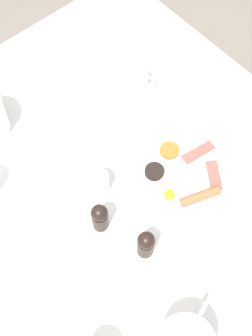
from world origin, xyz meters
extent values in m
plane|color=#70665B|center=(0.00, 0.00, 0.00)|extent=(8.00, 8.00, 0.00)
cube|color=silver|center=(0.00, 0.00, 0.74)|extent=(1.01, 1.21, 0.03)
cylinder|color=brown|center=(-0.46, -0.55, 0.36)|extent=(0.04, 0.04, 0.72)
cylinder|color=white|center=(-0.11, 0.11, 0.76)|extent=(0.31, 0.31, 0.01)
cylinder|color=white|center=(-0.03, 0.13, 0.77)|extent=(0.07, 0.07, 0.00)
sphere|color=yellow|center=(-0.03, 0.13, 0.78)|extent=(0.03, 0.03, 0.03)
cylinder|color=brown|center=(-0.09, 0.19, 0.78)|extent=(0.11, 0.06, 0.03)
cube|color=#B74C42|center=(-0.16, 0.17, 0.77)|extent=(0.08, 0.09, 0.01)
cube|color=#B74C42|center=(-0.18, 0.09, 0.77)|extent=(0.10, 0.04, 0.01)
cylinder|color=#D16023|center=(-0.13, 0.04, 0.77)|extent=(0.05, 0.05, 0.01)
cylinder|color=black|center=(-0.05, 0.06, 0.77)|extent=(0.05, 0.05, 0.02)
torus|color=white|center=(0.14, 0.40, 0.80)|extent=(0.08, 0.04, 0.08)
cone|color=white|center=(0.13, -0.38, 0.82)|extent=(0.06, 0.04, 0.05)
cylinder|color=white|center=(-0.21, -0.20, 0.76)|extent=(0.15, 0.15, 0.01)
cylinder|color=white|center=(-0.21, -0.20, 0.79)|extent=(0.08, 0.08, 0.06)
cylinder|color=olive|center=(-0.21, -0.20, 0.78)|extent=(0.07, 0.07, 0.04)
torus|color=white|center=(-0.23, -0.17, 0.79)|extent=(0.03, 0.04, 0.04)
cylinder|color=white|center=(0.09, -0.01, 0.79)|extent=(0.05, 0.05, 0.07)
torus|color=white|center=(0.12, -0.01, 0.79)|extent=(0.05, 0.01, 0.05)
cylinder|color=black|center=(0.15, 0.07, 0.78)|extent=(0.04, 0.04, 0.06)
sphere|color=black|center=(0.15, 0.07, 0.83)|extent=(0.04, 0.04, 0.04)
cylinder|color=black|center=(0.11, 0.20, 0.78)|extent=(0.04, 0.04, 0.06)
sphere|color=black|center=(0.11, 0.20, 0.83)|extent=(0.04, 0.04, 0.04)
cube|color=silver|center=(-0.36, -0.04, 0.75)|extent=(0.16, 0.09, 0.00)
cube|color=silver|center=(-0.01, -0.43, 0.75)|extent=(0.07, 0.15, 0.00)
cube|color=silver|center=(0.24, 0.20, 0.75)|extent=(0.15, 0.10, 0.00)
camera|label=1|loc=(0.38, 0.44, 1.87)|focal=50.00mm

